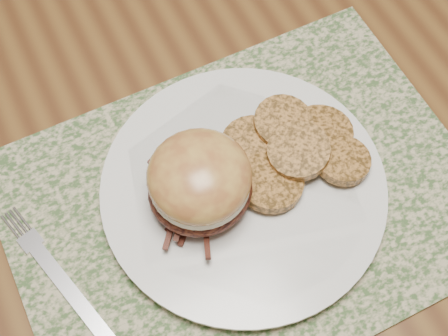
# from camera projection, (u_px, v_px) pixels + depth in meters

# --- Properties ---
(dining_table) EXTENTS (1.50, 0.90, 0.75)m
(dining_table) POSITION_uv_depth(u_px,v_px,m) (7.00, 245.00, 0.68)
(dining_table) COLOR brown
(dining_table) RESTS_ON ground
(placemat) EXTENTS (0.45, 0.33, 0.00)m
(placemat) POSITION_uv_depth(u_px,v_px,m) (245.00, 203.00, 0.61)
(placemat) COLOR #38532A
(placemat) RESTS_ON dining_table
(dinner_plate) EXTENTS (0.26, 0.26, 0.02)m
(dinner_plate) POSITION_uv_depth(u_px,v_px,m) (243.00, 189.00, 0.60)
(dinner_plate) COLOR silver
(dinner_plate) RESTS_ON placemat
(pork_sandwich) EXTENTS (0.10, 0.09, 0.07)m
(pork_sandwich) POSITION_uv_depth(u_px,v_px,m) (200.00, 182.00, 0.56)
(pork_sandwich) COLOR black
(pork_sandwich) RESTS_ON dinner_plate
(roasted_potatoes) EXTENTS (0.15, 0.14, 0.03)m
(roasted_potatoes) POSITION_uv_depth(u_px,v_px,m) (292.00, 149.00, 0.60)
(roasted_potatoes) COLOR #A0682F
(roasted_potatoes) RESTS_ON dinner_plate
(fork) EXTENTS (0.06, 0.16, 0.00)m
(fork) POSITION_uv_depth(u_px,v_px,m) (56.00, 274.00, 0.57)
(fork) COLOR silver
(fork) RESTS_ON placemat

